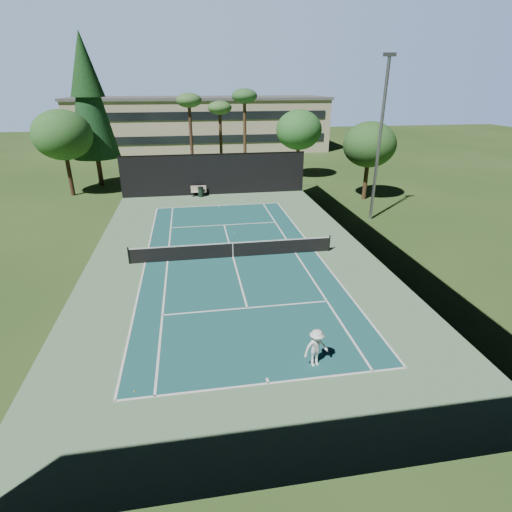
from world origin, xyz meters
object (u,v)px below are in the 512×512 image
at_px(tennis_ball_c, 234,233).
at_px(park_bench, 199,191).
at_px(tennis_ball_d, 148,247).
at_px(tennis_ball_b, 232,251).
at_px(trash_bin, 201,192).
at_px(tennis_net, 233,249).
at_px(tennis_ball_a, 135,391).
at_px(player, 316,348).

height_order(tennis_ball_c, park_bench, park_bench).
bearing_deg(tennis_ball_d, tennis_ball_b, -16.70).
bearing_deg(trash_bin, park_bench, 124.37).
bearing_deg(tennis_ball_c, park_bench, 101.31).
bearing_deg(tennis_ball_c, tennis_net, -97.70).
distance_m(tennis_ball_a, tennis_ball_d, 14.15).
height_order(player, tennis_ball_d, player).
xyz_separation_m(tennis_ball_a, park_bench, (3.18, 27.18, 0.51)).
relative_size(tennis_ball_c, park_bench, 0.04).
relative_size(tennis_ball_b, tennis_ball_c, 0.97).
bearing_deg(tennis_ball_b, park_bench, 96.60).
xyz_separation_m(tennis_ball_b, trash_bin, (-1.51, 14.42, 0.45)).
xyz_separation_m(player, park_bench, (-3.69, 26.76, -0.26)).
xyz_separation_m(player, trash_bin, (-3.50, 26.47, -0.33)).
xyz_separation_m(tennis_net, park_bench, (-1.66, 15.65, -0.01)).
distance_m(player, tennis_ball_d, 15.67).
distance_m(tennis_ball_a, tennis_ball_b, 13.39).
distance_m(player, park_bench, 27.01).
distance_m(tennis_ball_b, trash_bin, 14.51).
relative_size(tennis_ball_c, trash_bin, 0.07).
bearing_deg(park_bench, player, -82.14).
distance_m(tennis_net, park_bench, 15.73).
bearing_deg(tennis_ball_b, trash_bin, 95.96).
height_order(tennis_net, trash_bin, tennis_net).
height_order(tennis_ball_d, park_bench, park_bench).
height_order(tennis_ball_b, tennis_ball_d, tennis_ball_d).
bearing_deg(trash_bin, player, -82.47).
xyz_separation_m(tennis_net, tennis_ball_c, (0.59, 4.38, -0.53)).
height_order(tennis_ball_d, trash_bin, trash_bin).
distance_m(tennis_net, tennis_ball_b, 1.07).
bearing_deg(park_bench, tennis_net, -83.95).
xyz_separation_m(tennis_ball_c, trash_bin, (-2.05, 10.98, 0.45)).
height_order(tennis_ball_b, tennis_ball_c, tennis_ball_c).
distance_m(tennis_ball_b, park_bench, 14.82).
distance_m(tennis_net, tennis_ball_a, 12.52).
xyz_separation_m(tennis_ball_a, trash_bin, (3.38, 26.89, 0.45)).
bearing_deg(tennis_ball_c, player, -84.68).
bearing_deg(tennis_ball_d, tennis_ball_c, 16.31).
height_order(tennis_net, tennis_ball_d, tennis_net).
bearing_deg(tennis_net, trash_bin, 95.44).
relative_size(tennis_ball_b, park_bench, 0.04).
bearing_deg(tennis_ball_b, tennis_ball_c, 80.96).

